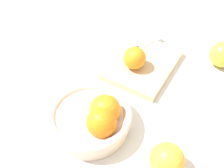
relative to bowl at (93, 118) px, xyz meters
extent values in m
plane|color=silver|center=(0.14, -0.15, -0.04)|extent=(2.40, 2.40, 0.00)
cylinder|color=beige|center=(0.00, 0.01, -0.02)|extent=(0.19, 0.19, 0.05)
torus|color=beige|center=(0.00, 0.01, 0.01)|extent=(0.20, 0.20, 0.02)
sphere|color=orange|center=(-0.02, -0.03, 0.02)|extent=(0.07, 0.07, 0.07)
sphere|color=orange|center=(0.01, -0.03, 0.03)|extent=(0.07, 0.07, 0.07)
cube|color=#DBB77F|center=(0.25, -0.05, -0.03)|extent=(0.26, 0.21, 0.02)
sphere|color=orange|center=(0.23, -0.03, 0.01)|extent=(0.06, 0.06, 0.06)
cube|color=silver|center=(0.35, -0.04, -0.02)|extent=(0.11, 0.06, 0.00)
cylinder|color=black|center=(0.28, -0.01, -0.01)|extent=(0.05, 0.03, 0.01)
sphere|color=gold|center=(-0.05, -0.19, 0.00)|extent=(0.08, 0.08, 0.08)
sphere|color=gold|center=(0.35, -0.27, 0.00)|extent=(0.08, 0.08, 0.08)
camera|label=1|loc=(-0.35, -0.18, 0.53)|focal=44.13mm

